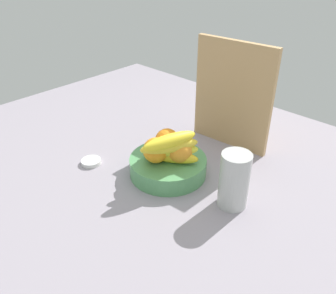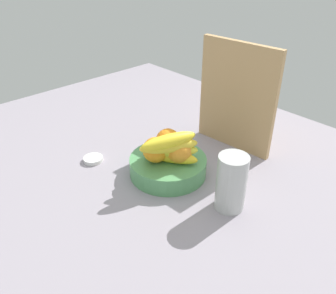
{
  "view_description": "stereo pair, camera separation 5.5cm",
  "coord_description": "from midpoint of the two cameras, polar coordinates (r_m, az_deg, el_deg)",
  "views": [
    {
      "loc": [
        59.86,
        -62.01,
        63.18
      ],
      "look_at": [
        -1.6,
        2.8,
        9.54
      ],
      "focal_mm": 37.63,
      "sensor_mm": 36.0,
      "label": 1
    },
    {
      "loc": [
        63.73,
        -58.1,
        63.18
      ],
      "look_at": [
        -1.6,
        2.8,
        9.54
      ],
      "focal_mm": 37.63,
      "sensor_mm": 36.0,
      "label": 2
    }
  ],
  "objects": [
    {
      "name": "orange_front_left",
      "position": [
        1.08,
        -1.6,
        0.99
      ],
      "size": [
        7.63,
        7.63,
        7.63
      ],
      "primitive_type": "sphere",
      "color": "orange",
      "rests_on": "fruit_bowl"
    },
    {
      "name": "jar_lid",
      "position": [
        1.17,
        -13.67,
        -2.35
      ],
      "size": [
        6.36,
        6.36,
        1.34
      ],
      "primitive_type": "cylinder",
      "color": "silver",
      "rests_on": "ground_plane"
    },
    {
      "name": "orange_front_right",
      "position": [
        1.03,
        -3.53,
        -0.56
      ],
      "size": [
        7.63,
        7.63,
        7.63
      ],
      "primitive_type": "sphere",
      "color": "orange",
      "rests_on": "fruit_bowl"
    },
    {
      "name": "fruit_bowl",
      "position": [
        1.08,
        -1.46,
        -3.11
      ],
      "size": [
        23.44,
        23.44,
        5.54
      ],
      "primitive_type": "cylinder",
      "color": "#53975C",
      "rests_on": "ground_plane"
    },
    {
      "name": "ground_plane",
      "position": [
        1.08,
        -1.88,
        -5.92
      ],
      "size": [
        180.0,
        140.0,
        3.0
      ],
      "primitive_type": "cube",
      "color": "gray"
    },
    {
      "name": "orange_center",
      "position": [
        1.03,
        0.39,
        -0.55
      ],
      "size": [
        7.63,
        7.63,
        7.63
      ],
      "primitive_type": "sphere",
      "color": "orange",
      "rests_on": "fruit_bowl"
    },
    {
      "name": "thermos_tumbler",
      "position": [
        0.94,
        9.03,
        -5.38
      ],
      "size": [
        8.02,
        8.02,
        15.99
      ],
      "primitive_type": "cylinder",
      "color": "#B9BCB9",
      "rests_on": "ground_plane"
    },
    {
      "name": "banana_bunch",
      "position": [
        1.01,
        -1.23,
        -0.21
      ],
      "size": [
        16.84,
        17.45,
        10.6
      ],
      "color": "yellow",
      "rests_on": "fruit_bowl"
    },
    {
      "name": "cutting_board",
      "position": [
        1.19,
        9.09,
        8.21
      ],
      "size": [
        28.06,
        3.9,
        36.0
      ],
      "primitive_type": "cube",
      "rotation": [
        0.0,
        0.0,
        0.08
      ],
      "color": "tan",
      "rests_on": "ground_plane"
    }
  ]
}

